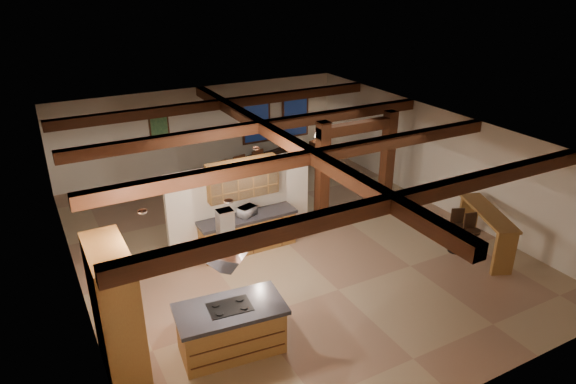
# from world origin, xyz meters

# --- Properties ---
(ground) EXTENTS (12.00, 12.00, 0.00)m
(ground) POSITION_xyz_m (0.00, 0.00, 0.00)
(ground) COLOR tan
(ground) RESTS_ON ground
(room_walls) EXTENTS (12.00, 12.00, 12.00)m
(room_walls) POSITION_xyz_m (0.00, 0.00, 1.78)
(room_walls) COLOR silver
(room_walls) RESTS_ON ground
(ceiling_beams) EXTENTS (10.00, 12.00, 0.28)m
(ceiling_beams) POSITION_xyz_m (0.00, 0.00, 2.76)
(ceiling_beams) COLOR #3B200E
(ceiling_beams) RESTS_ON room_walls
(timber_posts) EXTENTS (2.50, 0.30, 2.90)m
(timber_posts) POSITION_xyz_m (2.50, 0.50, 1.76)
(timber_posts) COLOR #3B200E
(timber_posts) RESTS_ON ground
(partition_wall) EXTENTS (3.80, 0.18, 2.20)m
(partition_wall) POSITION_xyz_m (-1.00, 0.50, 1.10)
(partition_wall) COLOR silver
(partition_wall) RESTS_ON ground
(pantry_cabinet) EXTENTS (0.67, 1.60, 2.40)m
(pantry_cabinet) POSITION_xyz_m (-4.67, -2.60, 1.20)
(pantry_cabinet) COLOR olive
(pantry_cabinet) RESTS_ON ground
(back_counter) EXTENTS (2.50, 0.66, 0.94)m
(back_counter) POSITION_xyz_m (-1.00, 0.11, 0.48)
(back_counter) COLOR olive
(back_counter) RESTS_ON ground
(upper_display_cabinet) EXTENTS (1.80, 0.36, 0.95)m
(upper_display_cabinet) POSITION_xyz_m (-1.00, 0.31, 1.85)
(upper_display_cabinet) COLOR olive
(upper_display_cabinet) RESTS_ON partition_wall
(range_hood) EXTENTS (1.10, 1.10, 1.40)m
(range_hood) POSITION_xyz_m (-2.82, -3.15, 1.78)
(range_hood) COLOR silver
(range_hood) RESTS_ON room_walls
(back_windows) EXTENTS (2.70, 0.07, 1.70)m
(back_windows) POSITION_xyz_m (2.80, 5.93, 1.50)
(back_windows) COLOR #3B200E
(back_windows) RESTS_ON room_walls
(framed_art) EXTENTS (0.65, 0.05, 0.85)m
(framed_art) POSITION_xyz_m (-1.50, 5.94, 1.70)
(framed_art) COLOR #3B200E
(framed_art) RESTS_ON room_walls
(recessed_cans) EXTENTS (3.16, 2.46, 0.03)m
(recessed_cans) POSITION_xyz_m (-2.53, -1.93, 2.87)
(recessed_cans) COLOR silver
(recessed_cans) RESTS_ON room_walls
(kitchen_island) EXTENTS (2.07, 1.24, 0.98)m
(kitchen_island) POSITION_xyz_m (-2.82, -3.15, 0.49)
(kitchen_island) COLOR olive
(kitchen_island) RESTS_ON ground
(dining_table) EXTENTS (1.85, 1.32, 0.59)m
(dining_table) POSITION_xyz_m (0.35, 2.91, 0.29)
(dining_table) COLOR #3C190F
(dining_table) RESTS_ON ground
(sofa) EXTENTS (2.47, 1.60, 0.67)m
(sofa) POSITION_xyz_m (2.51, 5.28, 0.34)
(sofa) COLOR black
(sofa) RESTS_ON ground
(microwave) EXTENTS (0.51, 0.43, 0.24)m
(microwave) POSITION_xyz_m (-1.00, 0.11, 1.06)
(microwave) COLOR silver
(microwave) RESTS_ON back_counter
(bar_counter) EXTENTS (1.35, 2.23, 1.15)m
(bar_counter) POSITION_xyz_m (4.06, -2.84, 0.77)
(bar_counter) COLOR olive
(bar_counter) RESTS_ON ground
(side_table) EXTENTS (0.62, 0.62, 0.61)m
(side_table) POSITION_xyz_m (4.14, 5.13, 0.30)
(side_table) COLOR #3B200E
(side_table) RESTS_ON ground
(table_lamp) EXTENTS (0.30, 0.30, 0.36)m
(table_lamp) POSITION_xyz_m (4.14, 5.13, 0.86)
(table_lamp) COLOR black
(table_lamp) RESTS_ON side_table
(bar_stool_a) EXTENTS (0.40, 0.41, 1.12)m
(bar_stool_a) POSITION_xyz_m (3.63, -2.79, 0.57)
(bar_stool_a) COLOR black
(bar_stool_a) RESTS_ON ground
(bar_stool_b) EXTENTS (0.42, 0.43, 1.11)m
(bar_stool_b) POSITION_xyz_m (3.54, -2.43, 0.56)
(bar_stool_b) COLOR black
(bar_stool_b) RESTS_ON ground
(dining_chairs) EXTENTS (2.33, 2.33, 1.25)m
(dining_chairs) POSITION_xyz_m (0.35, 2.91, 0.64)
(dining_chairs) COLOR #3B200E
(dining_chairs) RESTS_ON ground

